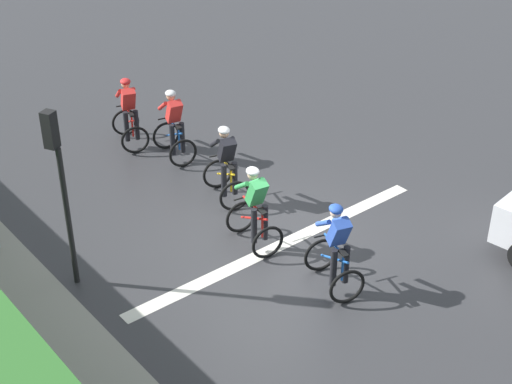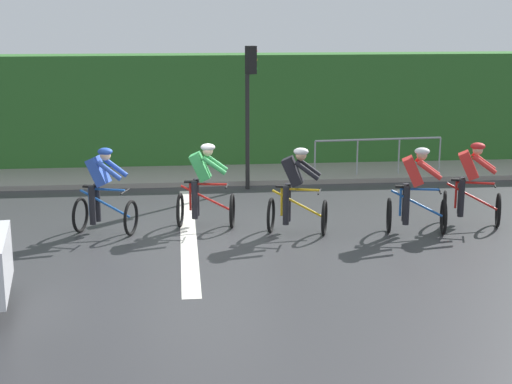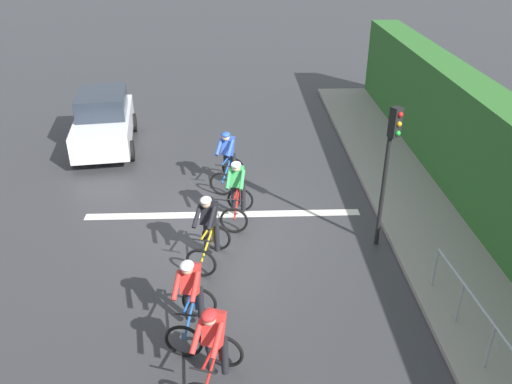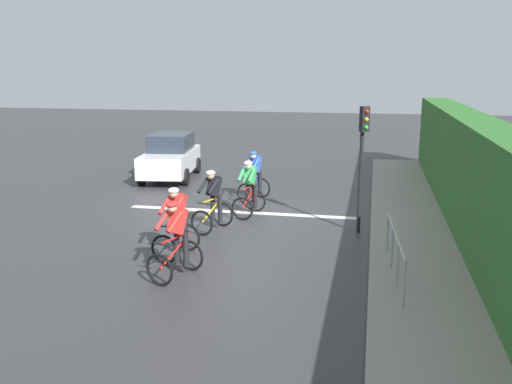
{
  "view_description": "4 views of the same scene",
  "coord_description": "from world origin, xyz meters",
  "px_view_note": "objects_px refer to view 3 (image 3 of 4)",
  "views": [
    {
      "loc": [
        -8.16,
        -9.58,
        8.5
      ],
      "look_at": [
        -0.11,
        0.3,
        0.95
      ],
      "focal_mm": 54.28,
      "sensor_mm": 36.0,
      "label": 1
    },
    {
      "loc": [
        14.4,
        -0.45,
        4.2
      ],
      "look_at": [
        0.71,
        0.91,
        0.94
      ],
      "focal_mm": 54.9,
      "sensor_mm": 36.0,
      "label": 2
    },
    {
      "loc": [
        -0.43,
        11.12,
        6.73
      ],
      "look_at": [
        -0.83,
        0.15,
        0.89
      ],
      "focal_mm": 36.39,
      "sensor_mm": 36.0,
      "label": 3
    },
    {
      "loc": [
        -3.87,
        15.54,
        4.26
      ],
      "look_at": [
        -0.7,
        0.61,
        0.86
      ],
      "focal_mm": 38.91,
      "sensor_mm": 36.0,
      "label": 4
    }
  ],
  "objects_px": {
    "cyclist_fourth": "(237,193)",
    "cyclist_trailing": "(228,160)",
    "cyclist_second": "(191,299)",
    "cyclist_mid": "(209,231)",
    "traffic_light_near_crossing": "(389,157)",
    "cyclist_lead": "(213,351)",
    "pedestrian_railing_kerbside": "(476,314)",
    "car_white": "(104,121)"
  },
  "relations": [
    {
      "from": "car_white",
      "to": "traffic_light_near_crossing",
      "type": "relative_size",
      "value": 1.29
    },
    {
      "from": "cyclist_mid",
      "to": "pedestrian_railing_kerbside",
      "type": "xyz_separation_m",
      "value": [
        -4.65,
        2.78,
        -0.02
      ]
    },
    {
      "from": "cyclist_lead",
      "to": "car_white",
      "type": "height_order",
      "value": "car_white"
    },
    {
      "from": "cyclist_lead",
      "to": "cyclist_mid",
      "type": "bearing_deg",
      "value": -86.24
    },
    {
      "from": "cyclist_lead",
      "to": "cyclist_second",
      "type": "height_order",
      "value": "same"
    },
    {
      "from": "car_white",
      "to": "cyclist_mid",
      "type": "bearing_deg",
      "value": 118.95
    },
    {
      "from": "traffic_light_near_crossing",
      "to": "cyclist_trailing",
      "type": "bearing_deg",
      "value": -41.53
    },
    {
      "from": "cyclist_second",
      "to": "traffic_light_near_crossing",
      "type": "bearing_deg",
      "value": -145.86
    },
    {
      "from": "cyclist_fourth",
      "to": "cyclist_mid",
      "type": "bearing_deg",
      "value": 70.16
    },
    {
      "from": "cyclist_fourth",
      "to": "pedestrian_railing_kerbside",
      "type": "distance_m",
      "value": 6.04
    },
    {
      "from": "car_white",
      "to": "cyclist_fourth",
      "type": "bearing_deg",
      "value": 130.92
    },
    {
      "from": "cyclist_second",
      "to": "cyclist_trailing",
      "type": "relative_size",
      "value": 1.0
    },
    {
      "from": "cyclist_mid",
      "to": "cyclist_fourth",
      "type": "relative_size",
      "value": 1.0
    },
    {
      "from": "cyclist_mid",
      "to": "cyclist_trailing",
      "type": "distance_m",
      "value": 3.64
    },
    {
      "from": "cyclist_lead",
      "to": "cyclist_mid",
      "type": "height_order",
      "value": "same"
    },
    {
      "from": "cyclist_fourth",
      "to": "cyclist_lead",
      "type": "bearing_deg",
      "value": 85.73
    },
    {
      "from": "cyclist_second",
      "to": "cyclist_fourth",
      "type": "bearing_deg",
      "value": -101.79
    },
    {
      "from": "traffic_light_near_crossing",
      "to": "pedestrian_railing_kerbside",
      "type": "bearing_deg",
      "value": 103.46
    },
    {
      "from": "cyclist_mid",
      "to": "pedestrian_railing_kerbside",
      "type": "bearing_deg",
      "value": 149.13
    },
    {
      "from": "cyclist_second",
      "to": "pedestrian_railing_kerbside",
      "type": "height_order",
      "value": "cyclist_second"
    },
    {
      "from": "cyclist_lead",
      "to": "cyclist_mid",
      "type": "distance_m",
      "value": 3.49
    },
    {
      "from": "cyclist_fourth",
      "to": "car_white",
      "type": "xyz_separation_m",
      "value": [
        4.31,
        -4.98,
        0.08
      ]
    },
    {
      "from": "cyclist_second",
      "to": "car_white",
      "type": "distance_m",
      "value": 9.58
    },
    {
      "from": "cyclist_trailing",
      "to": "traffic_light_near_crossing",
      "type": "height_order",
      "value": "traffic_light_near_crossing"
    },
    {
      "from": "cyclist_lead",
      "to": "cyclist_fourth",
      "type": "height_order",
      "value": "same"
    },
    {
      "from": "cyclist_lead",
      "to": "car_white",
      "type": "xyz_separation_m",
      "value": [
        3.93,
        -10.17,
        0.08
      ]
    },
    {
      "from": "cyclist_trailing",
      "to": "pedestrian_railing_kerbside",
      "type": "bearing_deg",
      "value": 123.84
    },
    {
      "from": "cyclist_fourth",
      "to": "cyclist_trailing",
      "type": "distance_m",
      "value": 1.93
    },
    {
      "from": "car_white",
      "to": "pedestrian_railing_kerbside",
      "type": "xyz_separation_m",
      "value": [
        -8.35,
        9.46,
        -0.09
      ]
    },
    {
      "from": "cyclist_fourth",
      "to": "car_white",
      "type": "bearing_deg",
      "value": -49.08
    },
    {
      "from": "pedestrian_railing_kerbside",
      "to": "cyclist_trailing",
      "type": "bearing_deg",
      "value": -56.16
    },
    {
      "from": "cyclist_fourth",
      "to": "car_white",
      "type": "relative_size",
      "value": 0.39
    },
    {
      "from": "cyclist_mid",
      "to": "traffic_light_near_crossing",
      "type": "height_order",
      "value": "traffic_light_near_crossing"
    },
    {
      "from": "cyclist_fourth",
      "to": "cyclist_trailing",
      "type": "xyz_separation_m",
      "value": [
        0.26,
        -1.91,
        0.0
      ]
    },
    {
      "from": "cyclist_mid",
      "to": "car_white",
      "type": "relative_size",
      "value": 0.39
    },
    {
      "from": "cyclist_trailing",
      "to": "car_white",
      "type": "distance_m",
      "value": 5.08
    },
    {
      "from": "cyclist_trailing",
      "to": "pedestrian_railing_kerbside",
      "type": "xyz_separation_m",
      "value": [
        -4.29,
        6.4,
        -0.02
      ]
    },
    {
      "from": "cyclist_fourth",
      "to": "cyclist_trailing",
      "type": "relative_size",
      "value": 1.0
    },
    {
      "from": "cyclist_fourth",
      "to": "cyclist_trailing",
      "type": "bearing_deg",
      "value": -82.38
    },
    {
      "from": "cyclist_second",
      "to": "car_white",
      "type": "bearing_deg",
      "value": -68.65
    },
    {
      "from": "cyclist_mid",
      "to": "traffic_light_near_crossing",
      "type": "distance_m",
      "value": 4.15
    },
    {
      "from": "cyclist_second",
      "to": "pedestrian_railing_kerbside",
      "type": "xyz_separation_m",
      "value": [
        -4.86,
        0.54,
        -0.02
      ]
    }
  ]
}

